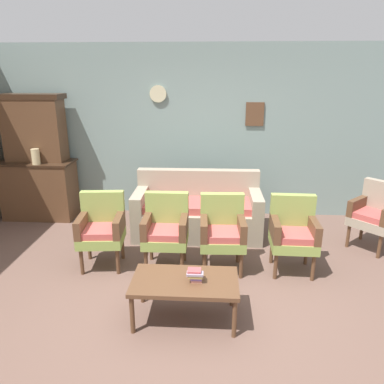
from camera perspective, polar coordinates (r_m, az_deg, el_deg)
name	(u,v)px	position (r m, az deg, el deg)	size (l,w,h in m)	color
ground_plane	(184,302)	(4.03, -1.25, -16.48)	(7.68, 7.68, 0.00)	brown
wall_back_with_decor	(197,132)	(6.02, 0.75, 9.12)	(6.40, 0.09, 2.70)	gray
side_cabinet	(40,189)	(6.49, -22.28, 0.37)	(1.16, 0.55, 0.93)	brown
cabinet_upper_hutch	(34,127)	(6.35, -23.03, 9.08)	(0.99, 0.38, 1.03)	brown
vase_on_cabinet	(36,157)	(6.15, -22.83, 5.03)	(0.12, 0.12, 0.24)	#D6BF8B
floral_couch	(198,213)	(5.41, 0.85, -3.17)	(1.81, 0.82, 0.90)	gray
armchair_near_couch_end	(102,227)	(4.62, -13.67, -5.20)	(0.56, 0.54, 0.90)	#849947
armchair_near_cabinet	(166,228)	(4.47, -4.03, -5.52)	(0.52, 0.49, 0.90)	#849947
armchair_row_middle	(222,230)	(4.43, 4.67, -5.78)	(0.54, 0.51, 0.90)	#849947
armchair_by_doorway	(293,231)	(4.54, 15.24, -5.79)	(0.53, 0.50, 0.90)	#849947
wingback_chair_by_fireplace	(376,213)	(5.49, 26.31, -2.86)	(0.71, 0.71, 0.90)	gray
coffee_table	(185,284)	(3.60, -1.09, -13.89)	(1.00, 0.56, 0.42)	brown
book_stack_on_table	(196,275)	(3.52, 0.54, -12.66)	(0.15, 0.11, 0.12)	tan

